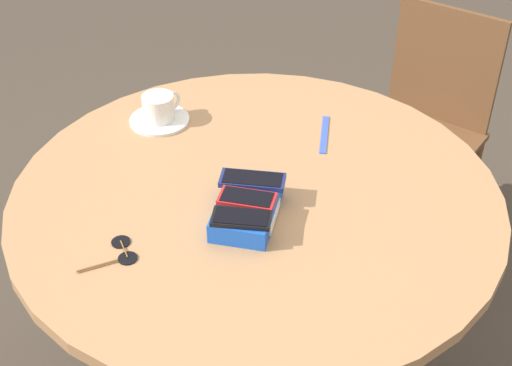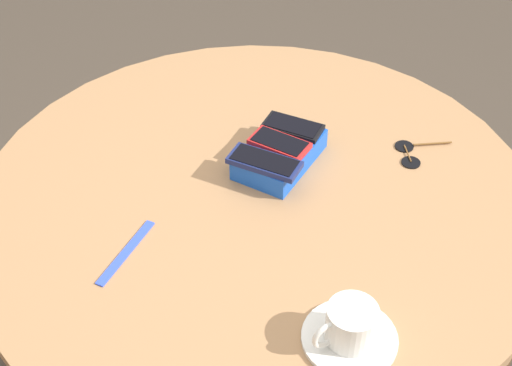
{
  "view_description": "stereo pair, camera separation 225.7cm",
  "coord_description": "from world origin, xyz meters",
  "px_view_note": "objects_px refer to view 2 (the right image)",
  "views": [
    {
      "loc": [
        -1.22,
        -0.31,
        1.75
      ],
      "look_at": [
        0.0,
        0.0,
        0.8
      ],
      "focal_mm": 50.0,
      "sensor_mm": 36.0,
      "label": 1
    },
    {
      "loc": [
        0.87,
        0.54,
        1.71
      ],
      "look_at": [
        0.0,
        0.0,
        0.8
      ],
      "focal_mm": 50.0,
      "sensor_mm": 36.0,
      "label": 2
    }
  ],
  "objects_px": {
    "round_table": "(256,227)",
    "saucer": "(349,338)",
    "phone_red": "(279,143)",
    "sunglasses": "(411,153)",
    "lanyard_strap": "(126,252)",
    "phone_black": "(293,127)",
    "coffee_cup": "(350,324)",
    "phone_box": "(280,154)",
    "phone_navy": "(263,161)"
  },
  "relations": [
    {
      "from": "round_table",
      "to": "saucer",
      "type": "bearing_deg",
      "value": 54.83
    },
    {
      "from": "phone_red",
      "to": "sunglasses",
      "type": "xyz_separation_m",
      "value": [
        -0.17,
        0.21,
        -0.05
      ]
    },
    {
      "from": "phone_red",
      "to": "lanyard_strap",
      "type": "bearing_deg",
      "value": -15.95
    },
    {
      "from": "round_table",
      "to": "phone_red",
      "type": "xyz_separation_m",
      "value": [
        -0.1,
        -0.01,
        0.15
      ]
    },
    {
      "from": "phone_black",
      "to": "coffee_cup",
      "type": "relative_size",
      "value": 1.22
    },
    {
      "from": "round_table",
      "to": "sunglasses",
      "type": "height_order",
      "value": "sunglasses"
    },
    {
      "from": "saucer",
      "to": "phone_black",
      "type": "bearing_deg",
      "value": -139.63
    },
    {
      "from": "round_table",
      "to": "lanyard_strap",
      "type": "distance_m",
      "value": 0.3
    },
    {
      "from": "phone_black",
      "to": "lanyard_strap",
      "type": "height_order",
      "value": "phone_black"
    },
    {
      "from": "phone_red",
      "to": "sunglasses",
      "type": "distance_m",
      "value": 0.28
    },
    {
      "from": "phone_box",
      "to": "lanyard_strap",
      "type": "relative_size",
      "value": 1.16
    },
    {
      "from": "saucer",
      "to": "sunglasses",
      "type": "bearing_deg",
      "value": -168.22
    },
    {
      "from": "saucer",
      "to": "coffee_cup",
      "type": "bearing_deg",
      "value": -29.93
    },
    {
      "from": "phone_box",
      "to": "coffee_cup",
      "type": "relative_size",
      "value": 1.88
    },
    {
      "from": "round_table",
      "to": "phone_box",
      "type": "xyz_separation_m",
      "value": [
        -0.1,
        -0.01,
        0.12
      ]
    },
    {
      "from": "phone_black",
      "to": "phone_navy",
      "type": "bearing_deg",
      "value": 3.0
    },
    {
      "from": "phone_box",
      "to": "phone_black",
      "type": "distance_m",
      "value": 0.07
    },
    {
      "from": "phone_black",
      "to": "coffee_cup",
      "type": "bearing_deg",
      "value": 40.11
    },
    {
      "from": "phone_box",
      "to": "saucer",
      "type": "height_order",
      "value": "phone_box"
    },
    {
      "from": "phone_box",
      "to": "saucer",
      "type": "relative_size",
      "value": 1.28
    },
    {
      "from": "round_table",
      "to": "coffee_cup",
      "type": "relative_size",
      "value": 10.55
    },
    {
      "from": "lanyard_strap",
      "to": "phone_black",
      "type": "bearing_deg",
      "value": 167.03
    },
    {
      "from": "round_table",
      "to": "phone_box",
      "type": "height_order",
      "value": "phone_box"
    },
    {
      "from": "phone_box",
      "to": "phone_red",
      "type": "bearing_deg",
      "value": -3.37
    },
    {
      "from": "phone_navy",
      "to": "coffee_cup",
      "type": "distance_m",
      "value": 0.4
    },
    {
      "from": "saucer",
      "to": "phone_red",
      "type": "bearing_deg",
      "value": -134.94
    },
    {
      "from": "saucer",
      "to": "sunglasses",
      "type": "relative_size",
      "value": 1.22
    },
    {
      "from": "sunglasses",
      "to": "phone_red",
      "type": "bearing_deg",
      "value": -51.78
    },
    {
      "from": "phone_navy",
      "to": "saucer",
      "type": "xyz_separation_m",
      "value": [
        0.25,
        0.31,
        -0.05
      ]
    },
    {
      "from": "phone_black",
      "to": "sunglasses",
      "type": "height_order",
      "value": "phone_black"
    },
    {
      "from": "phone_red",
      "to": "phone_navy",
      "type": "distance_m",
      "value": 0.07
    },
    {
      "from": "phone_navy",
      "to": "coffee_cup",
      "type": "relative_size",
      "value": 1.41
    },
    {
      "from": "phone_red",
      "to": "phone_black",
      "type": "bearing_deg",
      "value": -175.07
    },
    {
      "from": "phone_box",
      "to": "sunglasses",
      "type": "distance_m",
      "value": 0.27
    },
    {
      "from": "phone_red",
      "to": "saucer",
      "type": "height_order",
      "value": "phone_red"
    },
    {
      "from": "phone_red",
      "to": "coffee_cup",
      "type": "height_order",
      "value": "coffee_cup"
    },
    {
      "from": "round_table",
      "to": "lanyard_strap",
      "type": "bearing_deg",
      "value": -22.41
    },
    {
      "from": "phone_red",
      "to": "lanyard_strap",
      "type": "distance_m",
      "value": 0.37
    },
    {
      "from": "phone_black",
      "to": "coffee_cup",
      "type": "xyz_separation_m",
      "value": [
        0.38,
        0.32,
        -0.01
      ]
    },
    {
      "from": "phone_red",
      "to": "phone_navy",
      "type": "relative_size",
      "value": 0.81
    },
    {
      "from": "phone_black",
      "to": "saucer",
      "type": "xyz_separation_m",
      "value": [
        0.38,
        0.32,
        -0.05
      ]
    },
    {
      "from": "phone_box",
      "to": "phone_navy",
      "type": "bearing_deg",
      "value": 1.05
    },
    {
      "from": "coffee_cup",
      "to": "sunglasses",
      "type": "bearing_deg",
      "value": -168.41
    },
    {
      "from": "phone_red",
      "to": "coffee_cup",
      "type": "bearing_deg",
      "value": 44.76
    },
    {
      "from": "phone_box",
      "to": "phone_navy",
      "type": "distance_m",
      "value": 0.07
    },
    {
      "from": "phone_black",
      "to": "lanyard_strap",
      "type": "distance_m",
      "value": 0.43
    },
    {
      "from": "coffee_cup",
      "to": "phone_black",
      "type": "bearing_deg",
      "value": -139.89
    },
    {
      "from": "phone_box",
      "to": "sunglasses",
      "type": "relative_size",
      "value": 1.57
    },
    {
      "from": "phone_black",
      "to": "phone_navy",
      "type": "xyz_separation_m",
      "value": [
        0.13,
        0.01,
        0.0
      ]
    },
    {
      "from": "round_table",
      "to": "sunglasses",
      "type": "bearing_deg",
      "value": 141.76
    }
  ]
}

